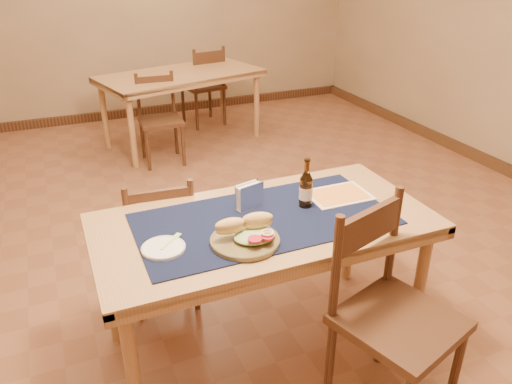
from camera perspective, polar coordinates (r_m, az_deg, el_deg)
name	(u,v)px	position (r m, az deg, el deg)	size (l,w,h in m)	color
room	(206,50)	(2.86, -5.70, 15.81)	(6.04, 7.04, 2.84)	brown
main_table	(264,234)	(2.41, 0.93, -4.87)	(1.60, 0.80, 0.75)	#AA7550
placemat	(264,219)	(2.36, 0.95, -3.10)	(1.20, 0.60, 0.01)	#0D1732
baseboard	(215,257)	(3.37, -4.69, -7.37)	(6.00, 7.00, 0.10)	#4A2E1A
back_table	(181,81)	(5.33, -8.57, 12.45)	(1.78, 1.20, 0.75)	#AA7550
chair_main_far	(160,238)	(2.87, -10.87, -5.24)	(0.42, 0.42, 0.84)	#4A2E1A
chair_main_near	(391,312)	(2.26, 15.18, -13.12)	(0.57, 0.57, 0.99)	#4A2E1A
chair_back_near	(160,118)	(4.92, -10.94, 8.34)	(0.41, 0.41, 0.85)	#4A2E1A
chair_back_far	(204,85)	(5.93, -5.93, 12.09)	(0.49, 0.49, 0.92)	#4A2E1A
sandwich_plate	(247,235)	(2.17, -1.05, -4.99)	(0.31, 0.31, 0.12)	brown
side_plate	(163,248)	(2.16, -10.55, -6.27)	(0.19, 0.19, 0.02)	white
fork	(172,240)	(2.20, -9.55, -5.42)	(0.12, 0.11, 0.00)	#8FE980
beer_bottle	(306,189)	(2.45, 5.73, 0.34)	(0.07, 0.07, 0.25)	#4C2C0D
napkin_holder	(249,196)	(2.43, -0.76, -0.51)	(0.16, 0.09, 0.13)	white
menu_card	(338,195)	(2.61, 9.40, -0.31)	(0.32, 0.24, 0.01)	#FEDFC0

